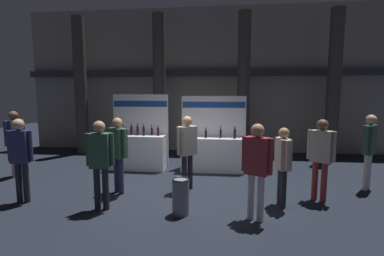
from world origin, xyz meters
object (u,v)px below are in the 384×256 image
at_px(visitor_0, 20,154).
at_px(visitor_1, 187,145).
at_px(exhibitor_booth_1, 213,151).
at_px(trash_bin, 181,196).
at_px(visitor_7, 118,148).
at_px(visitor_8, 321,153).
at_px(visitor_4, 369,145).
at_px(visitor_2, 257,164).
at_px(visitor_3, 283,160).
at_px(visitor_6, 15,137).
at_px(exhibitor_booth_0, 138,149).
at_px(visitor_5, 100,157).

distance_m(visitor_0, visitor_1, 3.53).
bearing_deg(exhibitor_booth_1, trash_bin, -98.81).
xyz_separation_m(visitor_7, visitor_8, (4.42, 0.04, -0.01)).
relative_size(trash_bin, visitor_7, 0.40).
bearing_deg(visitor_0, exhibitor_booth_1, -148.55).
xyz_separation_m(trash_bin, visitor_4, (4.21, 1.89, 0.73)).
bearing_deg(visitor_7, visitor_2, 17.44).
height_order(trash_bin, visitor_4, visitor_4).
relative_size(visitor_0, visitor_2, 1.01).
xyz_separation_m(visitor_3, visitor_6, (-6.84, 1.30, 0.15)).
bearing_deg(trash_bin, visitor_6, 158.44).
bearing_deg(exhibitor_booth_1, visitor_7, -133.79).
height_order(exhibitor_booth_0, visitor_0, exhibitor_booth_0).
bearing_deg(visitor_6, exhibitor_booth_0, -58.74).
height_order(visitor_1, visitor_3, visitor_1).
bearing_deg(exhibitor_booth_0, trash_bin, -60.19).
xyz_separation_m(visitor_3, visitor_8, (0.85, 0.39, 0.09)).
height_order(visitor_7, visitor_8, visitor_8).
bearing_deg(visitor_3, visitor_5, 92.18).
relative_size(exhibitor_booth_0, visitor_2, 1.28).
relative_size(exhibitor_booth_0, visitor_6, 1.25).
distance_m(exhibitor_booth_0, visitor_3, 4.51).
relative_size(exhibitor_booth_1, visitor_4, 1.23).
relative_size(visitor_4, visitor_7, 1.03).
relative_size(exhibitor_booth_0, visitor_0, 1.28).
height_order(visitor_2, visitor_8, visitor_2).
bearing_deg(exhibitor_booth_0, visitor_8, -24.35).
bearing_deg(visitor_2, visitor_3, -101.82).
relative_size(visitor_2, visitor_8, 1.00).
distance_m(visitor_0, visitor_7, 1.96).
bearing_deg(visitor_6, visitor_8, -86.33).
height_order(visitor_0, visitor_5, visitor_0).
height_order(visitor_3, visitor_4, visitor_4).
bearing_deg(visitor_5, visitor_7, -97.16).
bearing_deg(visitor_6, trash_bin, -101.15).
xyz_separation_m(visitor_3, visitor_7, (-3.56, 0.35, 0.10)).
height_order(visitor_0, visitor_7, visitor_0).
bearing_deg(visitor_3, visitor_4, -67.45).
xyz_separation_m(exhibitor_booth_1, trash_bin, (-0.49, -3.14, -0.24)).
xyz_separation_m(trash_bin, visitor_8, (2.83, 1.01, 0.70)).
xyz_separation_m(visitor_0, visitor_4, (7.60, 1.67, 0.03)).
xyz_separation_m(visitor_2, visitor_3, (0.60, 0.72, -0.09)).
distance_m(visitor_1, visitor_7, 1.58).
bearing_deg(trash_bin, visitor_8, 19.65).
relative_size(visitor_0, visitor_5, 1.00).
xyz_separation_m(exhibitor_booth_0, visitor_1, (1.72, -1.70, 0.46)).
bearing_deg(visitor_5, visitor_0, -12.63).
bearing_deg(visitor_5, visitor_3, -178.06).
distance_m(visitor_5, visitor_7, 0.93).
relative_size(visitor_0, visitor_8, 1.01).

